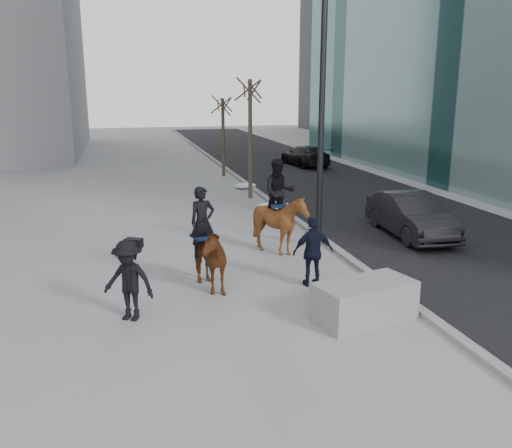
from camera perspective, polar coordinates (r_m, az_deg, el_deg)
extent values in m
plane|color=gray|center=(12.95, 1.30, -7.71)|extent=(120.00, 120.00, 0.00)
cube|color=black|center=(24.36, 11.02, 2.43)|extent=(8.00, 90.00, 0.01)
cube|color=gray|center=(22.97, 1.93, 2.13)|extent=(0.25, 90.00, 0.12)
cube|color=gray|center=(11.83, 11.34, -7.96)|extent=(2.31, 1.54, 0.85)
imported|color=black|center=(18.75, 15.98, 0.91)|extent=(1.79, 4.42, 1.43)
imported|color=black|center=(34.99, 5.20, 7.19)|extent=(2.31, 4.70, 1.31)
imported|color=#522910|center=(13.25, -5.48, -3.47)|extent=(1.36, 2.12, 1.65)
imported|color=black|center=(13.17, -5.66, 0.21)|extent=(0.72, 0.56, 1.73)
cube|color=#0E1935|center=(13.26, -5.63, -1.32)|extent=(0.61, 0.66, 0.06)
imported|color=#471F0E|center=(16.03, 2.54, 0.03)|extent=(1.74, 1.89, 1.84)
imported|color=black|center=(15.97, 2.43, 3.40)|extent=(1.04, 0.87, 1.92)
cube|color=#0D1832|center=(16.05, 2.41, 1.98)|extent=(0.56, 0.63, 0.06)
imported|color=black|center=(13.49, 6.03, -2.94)|extent=(1.05, 0.47, 1.75)
cylinder|color=orange|center=(13.90, 5.09, -1.24)|extent=(0.04, 0.18, 0.07)
imported|color=black|center=(11.77, -13.26, -5.82)|extent=(1.31, 1.13, 1.75)
cube|color=black|center=(11.78, -12.76, -1.97)|extent=(0.42, 0.37, 0.20)
cylinder|color=black|center=(16.31, 6.97, 12.89)|extent=(0.18, 0.18, 9.00)
ellipsoid|color=silver|center=(26.84, -1.14, 4.05)|extent=(1.12, 0.71, 0.28)
ellipsoid|color=silver|center=(21.91, 1.90, 1.86)|extent=(1.41, 0.89, 0.36)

